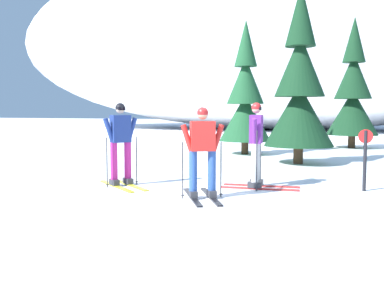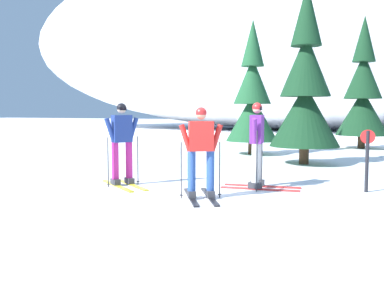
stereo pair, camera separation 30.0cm
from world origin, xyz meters
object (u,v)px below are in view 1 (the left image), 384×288
(skier_navy_jacket, at_px, (121,143))
(skier_red_jacket, at_px, (202,151))
(pine_tree_center_left, at_px, (299,89))
(pine_tree_far_left, at_px, (245,98))
(skier_purple_jacket, at_px, (256,143))
(trail_marker_post, at_px, (365,156))
(pine_tree_center_right, at_px, (353,93))

(skier_navy_jacket, bearing_deg, skier_red_jacket, -20.25)
(skier_navy_jacket, relative_size, pine_tree_center_left, 0.33)
(skier_red_jacket, xyz_separation_m, pine_tree_far_left, (-0.82, 8.20, 1.16))
(skier_navy_jacket, distance_m, pine_tree_far_left, 7.63)
(skier_navy_jacket, height_order, pine_tree_center_left, pine_tree_center_left)
(skier_red_jacket, height_order, pine_tree_far_left, pine_tree_far_left)
(skier_purple_jacket, xyz_separation_m, trail_marker_post, (2.15, 0.32, -0.24))
(skier_navy_jacket, bearing_deg, trail_marker_post, 11.01)
(skier_purple_jacket, height_order, pine_tree_far_left, pine_tree_far_left)
(skier_purple_jacket, bearing_deg, pine_tree_center_right, 78.12)
(skier_red_jacket, distance_m, pine_tree_center_left, 6.19)
(trail_marker_post, bearing_deg, pine_tree_center_left, 111.35)
(skier_navy_jacket, bearing_deg, skier_purple_jacket, 13.01)
(skier_red_jacket, relative_size, pine_tree_far_left, 0.35)
(skier_purple_jacket, distance_m, pine_tree_center_left, 4.70)
(pine_tree_center_right, bearing_deg, skier_red_jacket, -103.94)
(skier_purple_jacket, height_order, skier_red_jacket, skier_purple_jacket)
(pine_tree_center_left, bearing_deg, pine_tree_far_left, 132.27)
(skier_navy_jacket, distance_m, pine_tree_center_left, 6.27)
(skier_purple_jacket, height_order, trail_marker_post, skier_purple_jacket)
(skier_purple_jacket, distance_m, skier_red_jacket, 1.60)
(skier_purple_jacket, relative_size, pine_tree_far_left, 0.37)
(pine_tree_far_left, height_order, pine_tree_center_right, pine_tree_center_right)
(pine_tree_far_left, bearing_deg, pine_tree_center_left, -47.73)
(skier_navy_jacket, distance_m, trail_marker_post, 5.07)
(pine_tree_center_right, height_order, trail_marker_post, pine_tree_center_right)
(skier_red_jacket, xyz_separation_m, pine_tree_center_right, (3.02, 12.18, 1.43))
(skier_navy_jacket, bearing_deg, pine_tree_center_right, 65.99)
(skier_navy_jacket, relative_size, skier_red_jacket, 1.05)
(pine_tree_far_left, distance_m, pine_tree_center_right, 5.53)
(pine_tree_far_left, xyz_separation_m, trail_marker_post, (3.73, -6.48, -1.33))
(pine_tree_center_left, height_order, pine_tree_center_right, pine_tree_center_right)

